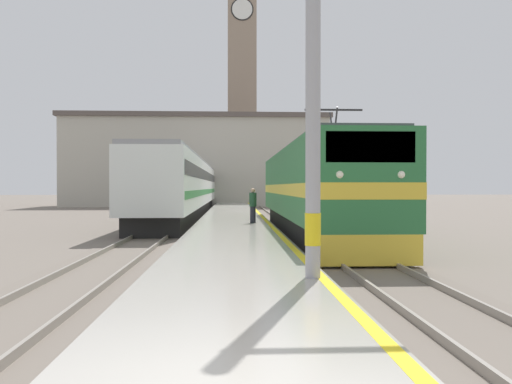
# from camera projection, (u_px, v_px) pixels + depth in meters

# --- Properties ---
(ground_plane) EXTENTS (200.00, 200.00, 0.00)m
(ground_plane) POSITION_uv_depth(u_px,v_px,m) (233.00, 218.00, 33.99)
(ground_plane) COLOR #70665B
(platform) EXTENTS (3.55, 140.00, 0.44)m
(platform) POSITION_uv_depth(u_px,v_px,m) (233.00, 220.00, 28.99)
(platform) COLOR #ADA89E
(platform) RESTS_ON ground
(rail_track_near) EXTENTS (2.84, 140.00, 0.16)m
(rail_track_near) POSITION_uv_depth(u_px,v_px,m) (293.00, 223.00, 29.15)
(rail_track_near) COLOR #70665B
(rail_track_near) RESTS_ON ground
(rail_track_far) EXTENTS (2.83, 140.00, 0.16)m
(rail_track_far) POSITION_uv_depth(u_px,v_px,m) (174.00, 223.00, 28.83)
(rail_track_far) COLOR #70665B
(rail_track_far) RESTS_ON ground
(locomotive_train) EXTENTS (2.92, 18.95, 4.85)m
(locomotive_train) POSITION_uv_depth(u_px,v_px,m) (312.00, 190.00, 22.12)
(locomotive_train) COLOR black
(locomotive_train) RESTS_ON ground
(passenger_train) EXTENTS (2.92, 34.69, 4.01)m
(passenger_train) POSITION_uv_depth(u_px,v_px,m) (187.00, 186.00, 36.88)
(passenger_train) COLOR black
(passenger_train) RESTS_ON ground
(catenary_mast) EXTENTS (2.34, 0.30, 7.46)m
(catenary_mast) POSITION_uv_depth(u_px,v_px,m) (317.00, 80.00, 9.22)
(catenary_mast) COLOR #9E9EA3
(catenary_mast) RESTS_ON platform
(person_on_platform) EXTENTS (0.34, 0.34, 1.62)m
(person_on_platform) POSITION_uv_depth(u_px,v_px,m) (253.00, 205.00, 23.20)
(person_on_platform) COLOR #23232D
(person_on_platform) RESTS_ON platform
(clock_tower) EXTENTS (4.54, 4.54, 30.28)m
(clock_tower) POSITION_uv_depth(u_px,v_px,m) (242.00, 80.00, 64.57)
(clock_tower) COLOR gray
(clock_tower) RESTS_ON ground
(station_building) EXTENTS (28.96, 9.07, 9.96)m
(station_building) POSITION_uv_depth(u_px,v_px,m) (198.00, 161.00, 56.19)
(station_building) COLOR #B7B2A3
(station_building) RESTS_ON ground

